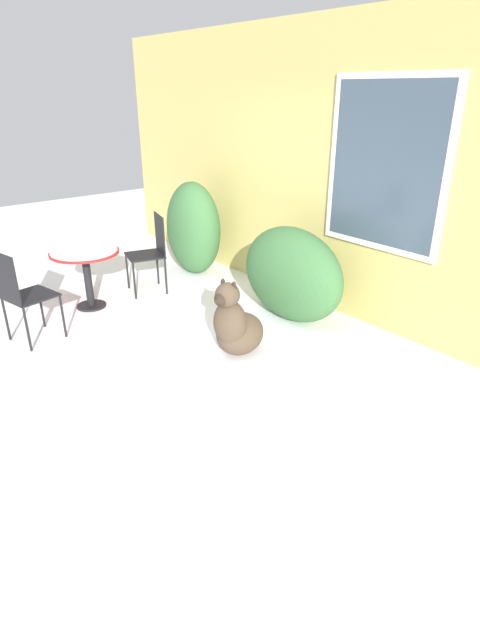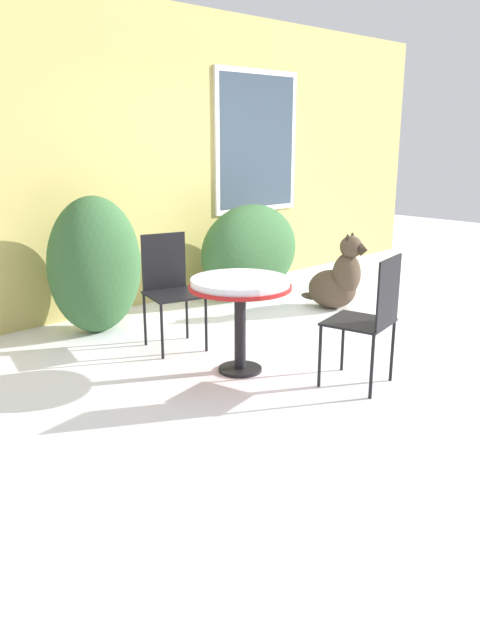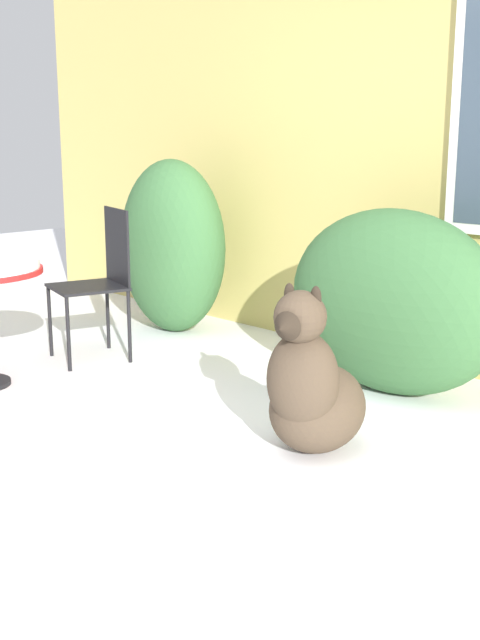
% 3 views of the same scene
% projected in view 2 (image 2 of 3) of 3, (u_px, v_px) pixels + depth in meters
% --- Properties ---
extents(ground_plane, '(16.00, 16.00, 0.00)m').
position_uv_depth(ground_plane, '(357.00, 329.00, 5.89)').
color(ground_plane, white).
extents(house_wall, '(8.00, 0.10, 3.06)m').
position_uv_depth(house_wall, '(205.00, 156.00, 7.00)').
color(house_wall, tan).
rests_on(house_wall, ground_plane).
extents(shrub_left, '(0.90, 0.63, 1.25)m').
position_uv_depth(shrub_left, '(95.00, 265.00, 5.67)').
color(shrub_left, '#386638').
rests_on(shrub_left, ground_plane).
extents(shrub_middle, '(1.35, 0.65, 1.04)m').
position_uv_depth(shrub_middle, '(250.00, 251.00, 6.97)').
color(shrub_middle, '#386638').
rests_on(shrub_middle, ground_plane).
extents(patio_table, '(0.78, 0.78, 0.74)m').
position_uv_depth(patio_table, '(240.00, 293.00, 4.69)').
color(patio_table, black).
rests_on(patio_table, ground_plane).
extents(patio_chair_near_table, '(0.53, 0.53, 0.97)m').
position_uv_depth(patio_chair_near_table, '(170.00, 285.00, 5.30)').
color(patio_chair_near_table, black).
rests_on(patio_chair_near_table, ground_plane).
extents(patio_chair_far_side, '(0.52, 0.52, 0.97)m').
position_uv_depth(patio_chair_far_side, '(370.00, 315.00, 4.42)').
color(patio_chair_far_side, black).
rests_on(patio_chair_far_side, ground_plane).
extents(dog, '(0.53, 0.73, 0.81)m').
position_uv_depth(dog, '(338.00, 281.00, 6.53)').
color(dog, '#4C3D2D').
rests_on(dog, ground_plane).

